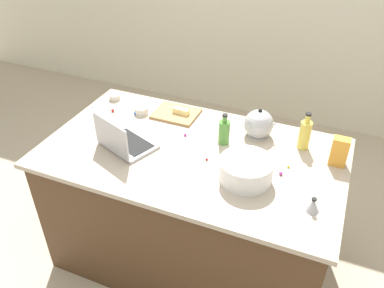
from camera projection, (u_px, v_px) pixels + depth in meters
ground_plane at (192, 253)px, 2.82m from camera, size 12.00×12.00×0.00m
island_counter at (192, 207)px, 2.56m from camera, size 1.74×1.00×0.90m
laptop at (123, 142)px, 2.30m from camera, size 0.37×0.33×0.22m
mixing_bowl_large at (246, 169)px, 2.06m from camera, size 0.29×0.29×0.13m
bottle_olive at (224, 132)px, 2.33m from camera, size 0.07×0.07×0.20m
bottle_oil at (305, 134)px, 2.28m from camera, size 0.07×0.07×0.23m
kettle at (259, 124)px, 2.40m from camera, size 0.21×0.18×0.20m
cutting_board at (176, 114)px, 2.64m from camera, size 0.29×0.23×0.02m
butter_stick_left at (181, 111)px, 2.61m from camera, size 0.11×0.04×0.04m
ramekin_small at (115, 97)px, 2.81m from camera, size 0.08×0.08×0.04m
ramekin_medium at (141, 110)px, 2.65m from camera, size 0.09×0.09×0.05m
kitchen_timer at (313, 205)px, 1.88m from camera, size 0.07×0.07×0.08m
candy_bag at (339, 152)px, 2.15m from camera, size 0.09×0.06×0.17m
candy_0 at (289, 167)px, 2.17m from camera, size 0.01×0.01×0.01m
candy_1 at (113, 110)px, 2.67m from camera, size 0.02×0.02×0.02m
candy_2 at (185, 135)px, 2.43m from camera, size 0.02×0.02×0.02m
candy_3 at (135, 113)px, 2.64m from camera, size 0.02×0.02×0.02m
candy_4 at (281, 173)px, 2.12m from camera, size 0.02×0.02×0.02m
candy_5 at (207, 159)px, 2.23m from camera, size 0.02×0.02×0.02m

